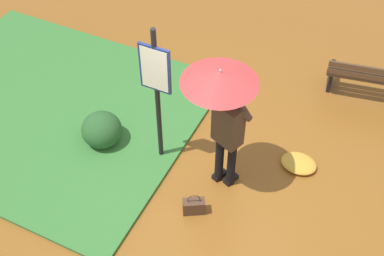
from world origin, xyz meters
TOP-DOWN VIEW (x-y plane):
  - ground_plane at (0.00, 0.00)m, footprint 18.00×18.00m
  - grass_verge at (2.97, -0.21)m, footprint 4.80×4.00m
  - person_with_umbrella at (-0.15, -0.10)m, footprint 0.96×0.96m
  - info_sign_post at (0.81, -0.14)m, footprint 0.44×0.07m
  - handbag at (-0.07, 0.56)m, footprint 0.33×0.27m
  - park_bench at (-1.68, -2.75)m, footprint 1.41×0.62m
  - shrub_cluster at (1.78, -0.01)m, footprint 0.67×0.61m
  - leaf_pile_near_person at (-1.12, -0.84)m, footprint 0.53×0.42m

SIDE VIEW (x-z plane):
  - ground_plane at x=0.00m, z-range 0.00..0.00m
  - grass_verge at x=2.97m, z-range 0.00..0.05m
  - leaf_pile_near_person at x=-1.12m, z-range 0.00..0.12m
  - handbag at x=-0.07m, z-range -0.06..0.31m
  - shrub_cluster at x=1.78m, z-range -0.02..0.53m
  - park_bench at x=-1.68m, z-range 0.03..0.78m
  - info_sign_post at x=0.81m, z-range 0.29..2.59m
  - person_with_umbrella at x=-0.15m, z-range 0.53..2.57m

